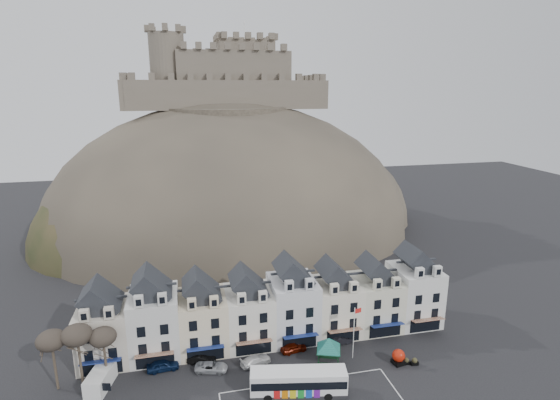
{
  "coord_description": "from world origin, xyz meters",
  "views": [
    {
      "loc": [
        -11.98,
        -42.56,
        37.41
      ],
      "look_at": [
        3.22,
        24.0,
        19.68
      ],
      "focal_mm": 28.0,
      "sensor_mm": 36.0,
      "label": 1
    }
  ],
  "objects_px": {
    "car_white": "(256,360)",
    "car_charcoal": "(340,340)",
    "bus_shelter": "(329,344)",
    "car_black": "(202,359)",
    "car_silver": "(211,367)",
    "bus": "(298,381)",
    "red_buoy": "(398,357)",
    "car_navy": "(163,365)",
    "white_van": "(100,379)",
    "flagpole": "(354,329)",
    "car_maroon": "(294,348)"
  },
  "relations": [
    {
      "from": "car_white",
      "to": "car_charcoal",
      "type": "distance_m",
      "value": 13.36
    },
    {
      "from": "bus_shelter",
      "to": "car_black",
      "type": "distance_m",
      "value": 17.85
    },
    {
      "from": "car_charcoal",
      "to": "car_silver",
      "type": "bearing_deg",
      "value": 90.0
    },
    {
      "from": "bus",
      "to": "red_buoy",
      "type": "bearing_deg",
      "value": 21.53
    },
    {
      "from": "car_silver",
      "to": "car_charcoal",
      "type": "height_order",
      "value": "car_charcoal"
    },
    {
      "from": "bus",
      "to": "car_navy",
      "type": "height_order",
      "value": "bus"
    },
    {
      "from": "white_van",
      "to": "flagpole",
      "type": "bearing_deg",
      "value": 12.37
    },
    {
      "from": "bus",
      "to": "flagpole",
      "type": "height_order",
      "value": "flagpole"
    },
    {
      "from": "flagpole",
      "to": "car_black",
      "type": "bearing_deg",
      "value": 170.58
    },
    {
      "from": "red_buoy",
      "to": "white_van",
      "type": "relative_size",
      "value": 0.39
    },
    {
      "from": "red_buoy",
      "to": "car_white",
      "type": "xyz_separation_m",
      "value": [
        -19.37,
        4.32,
        -0.48
      ]
    },
    {
      "from": "flagpole",
      "to": "car_navy",
      "type": "height_order",
      "value": "flagpole"
    },
    {
      "from": "bus",
      "to": "car_black",
      "type": "bearing_deg",
      "value": 152.45
    },
    {
      "from": "red_buoy",
      "to": "flagpole",
      "type": "bearing_deg",
      "value": 153.75
    },
    {
      "from": "car_white",
      "to": "car_maroon",
      "type": "bearing_deg",
      "value": -92.9
    },
    {
      "from": "red_buoy",
      "to": "car_maroon",
      "type": "distance_m",
      "value": 14.76
    },
    {
      "from": "car_navy",
      "to": "bus",
      "type": "bearing_deg",
      "value": -122.75
    },
    {
      "from": "bus_shelter",
      "to": "car_black",
      "type": "bearing_deg",
      "value": -173.77
    },
    {
      "from": "car_navy",
      "to": "flagpole",
      "type": "bearing_deg",
      "value": -101.93
    },
    {
      "from": "flagpole",
      "to": "white_van",
      "type": "distance_m",
      "value": 34.17
    },
    {
      "from": "car_white",
      "to": "car_navy",
      "type": "bearing_deg",
      "value": 63.88
    },
    {
      "from": "white_van",
      "to": "car_silver",
      "type": "distance_m",
      "value": 14.06
    },
    {
      "from": "car_silver",
      "to": "car_white",
      "type": "bearing_deg",
      "value": -74.78
    },
    {
      "from": "flagpole",
      "to": "car_silver",
      "type": "relative_size",
      "value": 1.81
    },
    {
      "from": "flagpole",
      "to": "car_silver",
      "type": "height_order",
      "value": "flagpole"
    },
    {
      "from": "flagpole",
      "to": "car_navy",
      "type": "distance_m",
      "value": 26.79
    },
    {
      "from": "flagpole",
      "to": "car_white",
      "type": "relative_size",
      "value": 1.79
    },
    {
      "from": "red_buoy",
      "to": "car_white",
      "type": "height_order",
      "value": "red_buoy"
    },
    {
      "from": "car_maroon",
      "to": "flagpole",
      "type": "bearing_deg",
      "value": -123.58
    },
    {
      "from": "car_black",
      "to": "car_white",
      "type": "height_order",
      "value": "car_black"
    },
    {
      "from": "car_maroon",
      "to": "car_black",
      "type": "bearing_deg",
      "value": 78.11
    },
    {
      "from": "white_van",
      "to": "car_black",
      "type": "distance_m",
      "value": 13.07
    },
    {
      "from": "white_van",
      "to": "car_black",
      "type": "bearing_deg",
      "value": 24.55
    },
    {
      "from": "car_charcoal",
      "to": "flagpole",
      "type": "bearing_deg",
      "value": -177.22
    },
    {
      "from": "flagpole",
      "to": "white_van",
      "type": "relative_size",
      "value": 1.39
    },
    {
      "from": "flagpole",
      "to": "white_van",
      "type": "xyz_separation_m",
      "value": [
        -33.99,
        1.2,
        -3.29
      ]
    },
    {
      "from": "car_black",
      "to": "car_silver",
      "type": "relative_size",
      "value": 0.9
    },
    {
      "from": "white_van",
      "to": "red_buoy",
      "type": "bearing_deg",
      "value": 8.7
    },
    {
      "from": "bus",
      "to": "car_navy",
      "type": "bearing_deg",
      "value": 163.25
    },
    {
      "from": "bus_shelter",
      "to": "car_charcoal",
      "type": "bearing_deg",
      "value": 72.29
    },
    {
      "from": "bus_shelter",
      "to": "red_buoy",
      "type": "height_order",
      "value": "bus_shelter"
    },
    {
      "from": "bus_shelter",
      "to": "car_navy",
      "type": "xyz_separation_m",
      "value": [
        -22.37,
        3.77,
        -2.45
      ]
    },
    {
      "from": "car_white",
      "to": "car_black",
      "type": "bearing_deg",
      "value": 56.14
    },
    {
      "from": "car_navy",
      "to": "car_charcoal",
      "type": "relative_size",
      "value": 1.13
    },
    {
      "from": "bus",
      "to": "white_van",
      "type": "relative_size",
      "value": 2.17
    },
    {
      "from": "bus_shelter",
      "to": "car_silver",
      "type": "height_order",
      "value": "bus_shelter"
    },
    {
      "from": "bus_shelter",
      "to": "car_black",
      "type": "xyz_separation_m",
      "value": [
        -17.17,
        4.15,
        -2.53
      ]
    },
    {
      "from": "car_navy",
      "to": "car_white",
      "type": "distance_m",
      "value": 12.62
    },
    {
      "from": "car_maroon",
      "to": "car_white",
      "type": "bearing_deg",
      "value": 95.23
    },
    {
      "from": "bus",
      "to": "red_buoy",
      "type": "relative_size",
      "value": 5.61
    }
  ]
}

